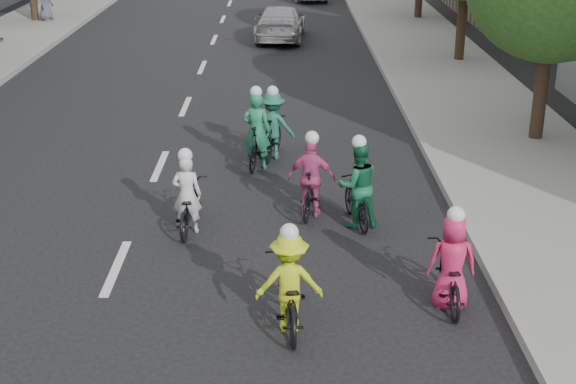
{
  "coord_description": "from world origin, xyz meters",
  "views": [
    {
      "loc": [
        2.74,
        -11.77,
        5.93
      ],
      "look_at": [
        2.82,
        0.84,
        1.0
      ],
      "focal_mm": 50.0,
      "sensor_mm": 36.0,
      "label": 1
    }
  ],
  "objects_px": {
    "cyclist_4": "(357,192)",
    "cyclist_6": "(257,139)",
    "cyclist_3": "(311,184)",
    "cyclist_2": "(289,289)",
    "cyclist_5": "(450,271)",
    "cyclist_0": "(188,203)",
    "cyclist_1": "(273,130)",
    "spectator_2": "(45,0)",
    "follow_car_lead": "(280,23)"
  },
  "relations": [
    {
      "from": "cyclist_0",
      "to": "cyclist_4",
      "type": "xyz_separation_m",
      "value": [
        3.05,
        0.19,
        0.14
      ]
    },
    {
      "from": "cyclist_1",
      "to": "follow_car_lead",
      "type": "height_order",
      "value": "cyclist_1"
    },
    {
      "from": "cyclist_4",
      "to": "cyclist_5",
      "type": "bearing_deg",
      "value": 99.66
    },
    {
      "from": "cyclist_0",
      "to": "cyclist_5",
      "type": "distance_m",
      "value": 5.0
    },
    {
      "from": "follow_car_lead",
      "to": "spectator_2",
      "type": "distance_m",
      "value": 10.99
    },
    {
      "from": "cyclist_4",
      "to": "cyclist_6",
      "type": "bearing_deg",
      "value": -70.39
    },
    {
      "from": "spectator_2",
      "to": "follow_car_lead",
      "type": "bearing_deg",
      "value": -99.52
    },
    {
      "from": "cyclist_6",
      "to": "cyclist_5",
      "type": "bearing_deg",
      "value": 125.38
    },
    {
      "from": "cyclist_3",
      "to": "cyclist_6",
      "type": "xyz_separation_m",
      "value": [
        -1.1,
        2.71,
        0.03
      ]
    },
    {
      "from": "cyclist_0",
      "to": "cyclist_1",
      "type": "xyz_separation_m",
      "value": [
        1.48,
        4.04,
        0.13
      ]
    },
    {
      "from": "cyclist_5",
      "to": "cyclist_6",
      "type": "distance_m",
      "value": 6.87
    },
    {
      "from": "cyclist_0",
      "to": "follow_car_lead",
      "type": "relative_size",
      "value": 0.38
    },
    {
      "from": "cyclist_0",
      "to": "cyclist_3",
      "type": "bearing_deg",
      "value": -159.61
    },
    {
      "from": "cyclist_3",
      "to": "cyclist_5",
      "type": "height_order",
      "value": "cyclist_3"
    },
    {
      "from": "cyclist_0",
      "to": "spectator_2",
      "type": "bearing_deg",
      "value": -65.59
    },
    {
      "from": "cyclist_2",
      "to": "cyclist_6",
      "type": "relative_size",
      "value": 1.0
    },
    {
      "from": "cyclist_2",
      "to": "cyclist_1",
      "type": "bearing_deg",
      "value": -91.03
    },
    {
      "from": "cyclist_6",
      "to": "cyclist_3",
      "type": "bearing_deg",
      "value": 121.28
    },
    {
      "from": "follow_car_lead",
      "to": "cyclist_3",
      "type": "bearing_deg",
      "value": 95.72
    },
    {
      "from": "follow_car_lead",
      "to": "cyclist_5",
      "type": "bearing_deg",
      "value": 100.57
    },
    {
      "from": "cyclist_2",
      "to": "cyclist_4",
      "type": "distance_m",
      "value": 3.79
    },
    {
      "from": "cyclist_0",
      "to": "spectator_2",
      "type": "height_order",
      "value": "spectator_2"
    },
    {
      "from": "follow_car_lead",
      "to": "cyclist_2",
      "type": "bearing_deg",
      "value": 94.17
    },
    {
      "from": "cyclist_4",
      "to": "cyclist_6",
      "type": "distance_m",
      "value": 3.74
    },
    {
      "from": "cyclist_1",
      "to": "spectator_2",
      "type": "relative_size",
      "value": 0.95
    },
    {
      "from": "cyclist_2",
      "to": "cyclist_0",
      "type": "bearing_deg",
      "value": -65.55
    },
    {
      "from": "cyclist_2",
      "to": "cyclist_3",
      "type": "bearing_deg",
      "value": -99.68
    },
    {
      "from": "cyclist_4",
      "to": "cyclist_6",
      "type": "xyz_separation_m",
      "value": [
        -1.92,
        3.21,
        -0.02
      ]
    },
    {
      "from": "cyclist_1",
      "to": "cyclist_6",
      "type": "distance_m",
      "value": 0.72
    },
    {
      "from": "cyclist_1",
      "to": "cyclist_5",
      "type": "relative_size",
      "value": 0.99
    },
    {
      "from": "cyclist_0",
      "to": "cyclist_1",
      "type": "bearing_deg",
      "value": -106.92
    },
    {
      "from": "cyclist_5",
      "to": "cyclist_6",
      "type": "bearing_deg",
      "value": -61.53
    },
    {
      "from": "cyclist_5",
      "to": "spectator_2",
      "type": "bearing_deg",
      "value": -60.69
    },
    {
      "from": "spectator_2",
      "to": "cyclist_4",
      "type": "bearing_deg",
      "value": -141.07
    },
    {
      "from": "cyclist_5",
      "to": "spectator_2",
      "type": "distance_m",
      "value": 28.21
    },
    {
      "from": "cyclist_2",
      "to": "spectator_2",
      "type": "height_order",
      "value": "spectator_2"
    },
    {
      "from": "cyclist_6",
      "to": "spectator_2",
      "type": "bearing_deg",
      "value": -53.51
    },
    {
      "from": "cyclist_0",
      "to": "cyclist_6",
      "type": "xyz_separation_m",
      "value": [
        1.13,
        3.4,
        0.12
      ]
    },
    {
      "from": "cyclist_2",
      "to": "follow_car_lead",
      "type": "distance_m",
      "value": 21.88
    },
    {
      "from": "cyclist_4",
      "to": "cyclist_5",
      "type": "xyz_separation_m",
      "value": [
        1.12,
        -2.94,
        -0.1
      ]
    },
    {
      "from": "cyclist_2",
      "to": "spectator_2",
      "type": "bearing_deg",
      "value": -71.3
    },
    {
      "from": "cyclist_2",
      "to": "follow_car_lead",
      "type": "relative_size",
      "value": 0.41
    },
    {
      "from": "cyclist_1",
      "to": "follow_car_lead",
      "type": "relative_size",
      "value": 0.37
    },
    {
      "from": "cyclist_0",
      "to": "cyclist_5",
      "type": "height_order",
      "value": "cyclist_5"
    },
    {
      "from": "cyclist_6",
      "to": "cyclist_4",
      "type": "bearing_deg",
      "value": 129.92
    },
    {
      "from": "cyclist_5",
      "to": "cyclist_0",
      "type": "bearing_deg",
      "value": -31.25
    },
    {
      "from": "cyclist_2",
      "to": "cyclist_6",
      "type": "distance_m",
      "value": 6.82
    },
    {
      "from": "follow_car_lead",
      "to": "cyclist_0",
      "type": "bearing_deg",
      "value": 88.72
    },
    {
      "from": "cyclist_1",
      "to": "cyclist_5",
      "type": "distance_m",
      "value": 7.31
    },
    {
      "from": "cyclist_0",
      "to": "cyclist_1",
      "type": "relative_size",
      "value": 1.01
    }
  ]
}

